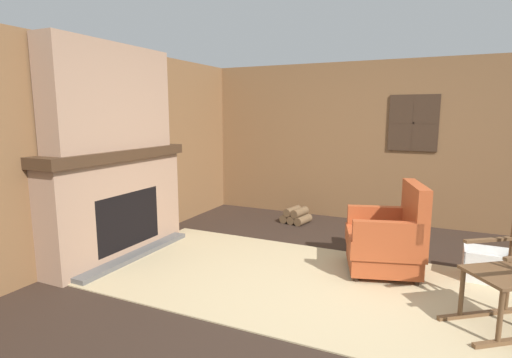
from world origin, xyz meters
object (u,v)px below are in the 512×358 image
(armchair, at_px, (388,241))
(firewood_stack, at_px, (296,216))
(storage_case, at_px, (139,142))
(laundry_basket, at_px, (490,266))
(oil_lamp_vase, at_px, (84,144))
(rocking_chair, at_px, (511,278))

(armchair, relative_size, firewood_stack, 2.14)
(armchair, relative_size, storage_case, 3.55)
(laundry_basket, bearing_deg, oil_lamp_vase, -161.00)
(armchair, relative_size, laundry_basket, 1.98)
(armchair, xyz_separation_m, laundry_basket, (0.93, 0.22, -0.19))
(laundry_basket, height_order, storage_case, storage_case)
(rocking_chair, xyz_separation_m, laundry_basket, (-0.03, 0.95, -0.25))
(rocking_chair, relative_size, laundry_basket, 2.49)
(laundry_basket, height_order, oil_lamp_vase, oil_lamp_vase)
(armchair, bearing_deg, oil_lamp_vase, 4.57)
(rocking_chair, bearing_deg, armchair, -73.78)
(laundry_basket, distance_m, storage_case, 4.01)
(rocking_chair, bearing_deg, storage_case, -43.09)
(oil_lamp_vase, bearing_deg, laundry_basket, 19.00)
(firewood_stack, bearing_deg, rocking_chair, -41.37)
(rocking_chair, bearing_deg, laundry_basket, -124.42)
(firewood_stack, relative_size, oil_lamp_vase, 1.77)
(armchair, distance_m, oil_lamp_vase, 3.24)
(armchair, xyz_separation_m, storage_case, (-2.89, -0.28, 0.93))
(storage_case, bearing_deg, oil_lamp_vase, -90.01)
(armchair, xyz_separation_m, firewood_stack, (-1.46, 1.40, -0.24))
(armchair, distance_m, storage_case, 3.05)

